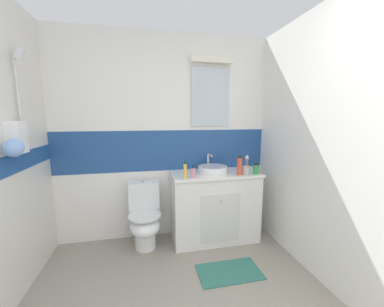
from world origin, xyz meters
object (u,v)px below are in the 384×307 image
sink_basin (213,169)px  soap_dispenser (193,173)px  shampoo_bottle_tall (239,166)px  toilet (145,217)px  toothpaste_tube_upright (185,171)px  toothbrush_cup (246,169)px  lotion_bottle_short (256,169)px

sink_basin → soap_dispenser: size_ratio=2.68×
shampoo_bottle_tall → toilet: bearing=171.2°
toothpaste_tube_upright → sink_basin: bearing=25.5°
shampoo_bottle_tall → toothbrush_cup: bearing=-5.6°
toilet → toothpaste_tube_upright: 0.75m
toothbrush_cup → toothpaste_tube_upright: size_ratio=1.29×
toothbrush_cup → toothpaste_tube_upright: bearing=-179.9°
sink_basin → toothbrush_cup: 0.39m
sink_basin → shampoo_bottle_tall: bearing=-31.7°
toilet → lotion_bottle_short: size_ratio=5.91×
toothbrush_cup → shampoo_bottle_tall: size_ratio=1.05×
shampoo_bottle_tall → soap_dispenser: bearing=-179.2°
toilet → soap_dispenser: soap_dispenser is taller
shampoo_bottle_tall → toothpaste_tube_upright: shampoo_bottle_tall is taller
sink_basin → lotion_bottle_short: (0.48, -0.17, 0.01)m
toilet → shampoo_bottle_tall: (1.09, -0.17, 0.60)m
sink_basin → lotion_bottle_short: size_ratio=3.03×
sink_basin → toothpaste_tube_upright: 0.41m
lotion_bottle_short → shampoo_bottle_tall: bearing=178.0°
toothbrush_cup → toothpaste_tube_upright: 0.72m
toothbrush_cup → lotion_bottle_short: (0.13, 0.00, -0.00)m
toothpaste_tube_upright → lotion_bottle_short: bearing=0.1°
sink_basin → toothpaste_tube_upright: bearing=-154.5°
toilet → lotion_bottle_short: lotion_bottle_short is taller
sink_basin → toothbrush_cup: size_ratio=1.70×
sink_basin → lotion_bottle_short: sink_basin is taller
sink_basin → soap_dispenser: 0.33m
sink_basin → shampoo_bottle_tall: (0.27, -0.17, 0.06)m
sink_basin → toilet: (-0.82, 0.00, -0.54)m
shampoo_bottle_tall → toothpaste_tube_upright: size_ratio=1.22×
sink_basin → lotion_bottle_short: 0.51m
lotion_bottle_short → toothpaste_tube_upright: (-0.85, -0.00, 0.03)m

